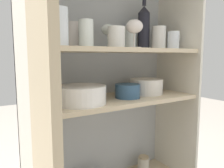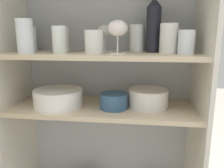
# 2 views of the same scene
# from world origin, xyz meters

# --- Properties ---
(cupboard_back_panel) EXTENTS (0.88, 0.02, 1.40)m
(cupboard_back_panel) POSITION_xyz_m (0.00, 0.32, 0.70)
(cupboard_back_panel) COLOR #B2B7BC
(cupboard_back_panel) RESTS_ON ground_plane
(cupboard_side_left) EXTENTS (0.02, 0.35, 1.40)m
(cupboard_side_left) POSITION_xyz_m (-0.43, 0.16, 0.70)
(cupboard_side_left) COLOR silver
(cupboard_side_left) RESTS_ON ground_plane
(cupboard_side_right) EXTENTS (0.02, 0.35, 1.40)m
(cupboard_side_right) POSITION_xyz_m (0.43, 0.16, 0.70)
(cupboard_side_right) COLOR silver
(cupboard_side_right) RESTS_ON ground_plane
(shelf_board_middle) EXTENTS (0.85, 0.31, 0.02)m
(shelf_board_middle) POSITION_xyz_m (0.00, 0.16, 0.77)
(shelf_board_middle) COLOR beige
(shelf_board_upper) EXTENTS (0.85, 0.31, 0.02)m
(shelf_board_upper) POSITION_xyz_m (0.00, 0.16, 1.01)
(shelf_board_upper) COLOR beige
(tumbler_glass_0) EXTENTS (0.08, 0.08, 0.10)m
(tumbler_glass_0) POSITION_xyz_m (-0.03, 0.11, 1.07)
(tumbler_glass_0) COLOR white
(tumbler_glass_0) RESTS_ON shelf_board_upper
(tumbler_glass_1) EXTENTS (0.07, 0.07, 0.13)m
(tumbler_glass_1) POSITION_xyz_m (0.15, 0.24, 1.09)
(tumbler_glass_1) COLOR white
(tumbler_glass_1) RESTS_ON shelf_board_upper
(tumbler_glass_2) EXTENTS (0.07, 0.07, 0.12)m
(tumbler_glass_2) POSITION_xyz_m (-0.37, 0.20, 1.08)
(tumbler_glass_2) COLOR white
(tumbler_glass_2) RESTS_ON shelf_board_upper
(tumbler_glass_3) EXTENTS (0.06, 0.06, 0.12)m
(tumbler_glass_3) POSITION_xyz_m (-0.18, 0.11, 1.08)
(tumbler_glass_3) COLOR white
(tumbler_glass_3) RESTS_ON shelf_board_upper
(tumbler_glass_4) EXTENTS (0.07, 0.07, 0.12)m
(tumbler_glass_4) POSITION_xyz_m (-0.20, 0.20, 1.08)
(tumbler_glass_4) COLOR silver
(tumbler_glass_4) RESTS_ON shelf_board_upper
(tumbler_glass_5) EXTENTS (0.08, 0.08, 0.13)m
(tumbler_glass_5) POSITION_xyz_m (0.29, 0.16, 1.09)
(tumbler_glass_5) COLOR white
(tumbler_glass_5) RESTS_ON shelf_board_upper
(tumbler_glass_6) EXTENTS (0.07, 0.07, 0.10)m
(tumbler_glass_6) POSITION_xyz_m (0.35, 0.11, 1.07)
(tumbler_glass_6) COLOR white
(tumbler_glass_6) RESTS_ON shelf_board_upper
(tumbler_glass_7) EXTENTS (0.07, 0.07, 0.14)m
(tumbler_glass_7) POSITION_xyz_m (-0.31, 0.07, 1.10)
(tumbler_glass_7) COLOR white
(tumbler_glass_7) RESTS_ON shelf_board_upper
(wine_glass_0) EXTENTS (0.08, 0.08, 0.14)m
(wine_glass_0) POSITION_xyz_m (0.07, 0.11, 1.12)
(wine_glass_0) COLOR silver
(wine_glass_0) RESTS_ON shelf_board_upper
(wine_glass_1) EXTENTS (0.07, 0.07, 0.13)m
(wine_glass_1) POSITION_xyz_m (-0.00, 0.23, 1.11)
(wine_glass_1) COLOR white
(wine_glass_1) RESTS_ON shelf_board_upper
(wine_bottle) EXTENTS (0.07, 0.07, 0.28)m
(wine_bottle) POSITION_xyz_m (0.22, 0.22, 1.15)
(wine_bottle) COLOR black
(wine_bottle) RESTS_ON shelf_board_upper
(plate_stack_white) EXTENTS (0.22, 0.22, 0.08)m
(plate_stack_white) POSITION_xyz_m (-0.21, 0.12, 0.82)
(plate_stack_white) COLOR white
(plate_stack_white) RESTS_ON shelf_board_middle
(mixing_bowl_large) EXTENTS (0.18, 0.18, 0.08)m
(mixing_bowl_large) POSITION_xyz_m (0.21, 0.17, 0.82)
(mixing_bowl_large) COLOR silver
(mixing_bowl_large) RESTS_ON shelf_board_middle
(serving_bowl_small) EXTENTS (0.13, 0.13, 0.07)m
(serving_bowl_small) POSITION_xyz_m (0.05, 0.13, 0.81)
(serving_bowl_small) COLOR #33567A
(serving_bowl_small) RESTS_ON shelf_board_middle
(storage_jar) EXTENTS (0.07, 0.07, 0.10)m
(storage_jar) POSITION_xyz_m (0.25, 0.23, 0.32)
(storage_jar) COLOR beige
(storage_jar) RESTS_ON shelf_board_lower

